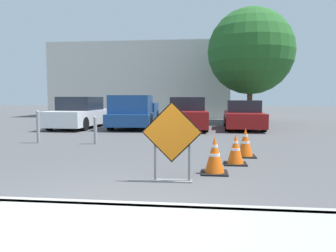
% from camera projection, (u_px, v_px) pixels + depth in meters
% --- Properties ---
extents(ground_plane, '(96.00, 96.00, 0.00)m').
position_uv_depth(ground_plane, '(175.00, 133.00, 14.17)').
color(ground_plane, '#4C4C4F').
extents(sidewalk_strip, '(24.71, 2.20, 0.14)m').
position_uv_depth(sidewalk_strip, '(71.00, 246.00, 3.17)').
color(sidewalk_strip, '#999993').
rests_on(sidewalk_strip, ground_plane).
extents(curb_lip, '(24.71, 0.20, 0.14)m').
position_uv_depth(curb_lip, '(105.00, 208.00, 4.26)').
color(curb_lip, '#999993').
rests_on(curb_lip, ground_plane).
extents(road_closed_sign, '(1.08, 0.20, 1.44)m').
position_uv_depth(road_closed_sign, '(172.00, 139.00, 5.78)').
color(road_closed_sign, black).
rests_on(road_closed_sign, ground_plane).
extents(traffic_cone_nearest, '(0.52, 0.52, 0.75)m').
position_uv_depth(traffic_cone_nearest, '(215.00, 155.00, 6.47)').
color(traffic_cone_nearest, black).
rests_on(traffic_cone_nearest, ground_plane).
extents(traffic_cone_second, '(0.50, 0.50, 0.68)m').
position_uv_depth(traffic_cone_second, '(236.00, 150.00, 7.38)').
color(traffic_cone_second, black).
rests_on(traffic_cone_second, ground_plane).
extents(traffic_cone_third, '(0.52, 0.52, 0.74)m').
position_uv_depth(traffic_cone_third, '(245.00, 143.00, 8.32)').
color(traffic_cone_third, black).
rests_on(traffic_cone_third, ground_plane).
extents(parked_car_nearest, '(2.08, 4.68, 1.55)m').
position_uv_depth(parked_car_nearest, '(80.00, 114.00, 16.41)').
color(parked_car_nearest, white).
rests_on(parked_car_nearest, ground_plane).
extents(pickup_truck, '(2.29, 5.47, 1.62)m').
position_uv_depth(pickup_truck, '(134.00, 113.00, 16.38)').
color(pickup_truck, navy).
rests_on(pickup_truck, ground_plane).
extents(parked_car_second, '(2.03, 4.67, 1.53)m').
position_uv_depth(parked_car_second, '(187.00, 114.00, 15.81)').
color(parked_car_second, maroon).
rests_on(parked_car_second, ground_plane).
extents(parked_car_third, '(1.92, 4.67, 1.38)m').
position_uv_depth(parked_car_third, '(243.00, 116.00, 15.96)').
color(parked_car_third, maroon).
rests_on(parked_car_third, ground_plane).
extents(bollard_nearest, '(0.12, 0.12, 0.91)m').
position_uv_depth(bollard_nearest, '(95.00, 129.00, 10.62)').
color(bollard_nearest, gray).
rests_on(bollard_nearest, ground_plane).
extents(bollard_second, '(0.12, 0.12, 1.09)m').
position_uv_depth(bollard_second, '(38.00, 126.00, 10.83)').
color(bollard_second, gray).
rests_on(bollard_second, ground_plane).
extents(building_facade_backdrop, '(13.74, 5.00, 5.67)m').
position_uv_depth(building_facade_backdrop, '(142.00, 81.00, 26.52)').
color(building_facade_backdrop, beige).
rests_on(building_facade_backdrop, ground_plane).
extents(street_tree_behind_lot, '(5.15, 5.15, 6.86)m').
position_uv_depth(street_tree_behind_lot, '(251.00, 51.00, 19.65)').
color(street_tree_behind_lot, '#513823').
rests_on(street_tree_behind_lot, ground_plane).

